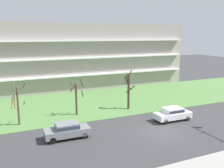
{
  "coord_description": "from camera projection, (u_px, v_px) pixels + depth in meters",
  "views": [
    {
      "loc": [
        -14.67,
        -20.34,
        10.0
      ],
      "look_at": [
        -2.87,
        6.0,
        4.31
      ],
      "focal_mm": 39.93,
      "sensor_mm": 36.0,
      "label": 1
    }
  ],
  "objects": [
    {
      "name": "tree_center",
      "position": [
        129.0,
        90.0,
        33.62
      ],
      "size": [
        1.36,
        1.25,
        5.45
      ],
      "color": "#4C3828",
      "rests_on": "ground"
    },
    {
      "name": "ground",
      "position": [
        160.0,
        132.0,
        26.03
      ],
      "size": [
        160.0,
        160.0,
        0.0
      ],
      "primitive_type": "plane",
      "color": "#38383A"
    },
    {
      "name": "grass_lawn_strip",
      "position": [
        108.0,
        100.0,
        38.56
      ],
      "size": [
        80.0,
        16.0,
        0.08
      ],
      "primitive_type": "cube",
      "color": "#547F42",
      "rests_on": "ground"
    },
    {
      "name": "tree_left",
      "position": [
        77.0,
        97.0,
        31.17
      ],
      "size": [
        1.87,
        1.81,
        4.85
      ],
      "color": "#4C3828",
      "rests_on": "ground"
    },
    {
      "name": "apartment_building",
      "position": [
        79.0,
        55.0,
        50.68
      ],
      "size": [
        40.37,
        14.63,
        12.07
      ],
      "color": "#9E938C",
      "rests_on": "ground"
    },
    {
      "name": "sedan_white_near_left",
      "position": [
        173.0,
        113.0,
        29.49
      ],
      "size": [
        4.44,
        1.89,
        1.57
      ],
      "rotation": [
        0.0,
        0.0,
        3.12
      ],
      "color": "white",
      "rests_on": "ground"
    },
    {
      "name": "sedan_gray_center_left",
      "position": [
        67.0,
        130.0,
        24.39
      ],
      "size": [
        4.44,
        1.91,
        1.57
      ],
      "rotation": [
        0.0,
        0.0,
        3.12
      ],
      "color": "slate",
      "rests_on": "ground"
    },
    {
      "name": "tree_far_left",
      "position": [
        18.0,
        103.0,
        27.56
      ],
      "size": [
        1.64,
        1.61,
        5.02
      ],
      "color": "brown",
      "rests_on": "ground"
    },
    {
      "name": "sidewalk_curb_near",
      "position": [
        222.0,
        168.0,
        18.85
      ],
      "size": [
        80.0,
        4.0,
        0.15
      ],
      "primitive_type": "cube",
      "color": "#99968E",
      "rests_on": "ground"
    }
  ]
}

